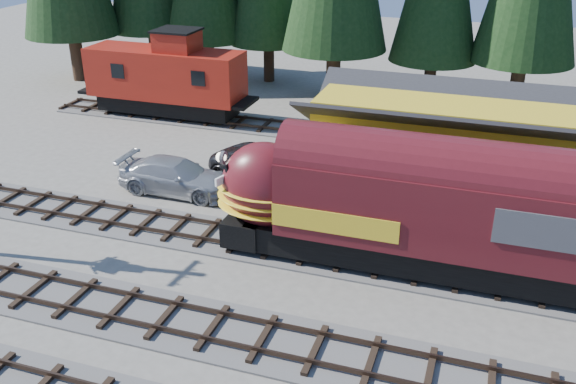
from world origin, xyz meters
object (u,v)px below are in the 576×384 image
(caboose, at_px, (166,77))
(pickup_truck_a, at_px, (275,169))
(depot, at_px, (444,144))
(locomotive, at_px, (402,211))
(pickup_truck_b, at_px, (176,176))

(caboose, xyz_separation_m, pickup_truck_a, (10.38, -8.31, -1.68))
(depot, height_order, locomotive, depot)
(locomotive, relative_size, pickup_truck_a, 2.29)
(caboose, bearing_deg, locomotive, -38.61)
(depot, relative_size, pickup_truck_b, 2.22)
(depot, relative_size, locomotive, 0.82)
(depot, xyz_separation_m, locomotive, (-0.81, -6.50, -0.49))
(pickup_truck_a, distance_m, pickup_truck_b, 4.85)
(locomotive, bearing_deg, pickup_truck_b, 162.81)
(locomotive, bearing_deg, pickup_truck_a, 141.50)
(depot, xyz_separation_m, caboose, (-18.34, 7.50, -0.34))
(depot, xyz_separation_m, pickup_truck_b, (-12.31, -2.94, -2.13))
(locomotive, distance_m, caboose, 22.44)
(locomotive, relative_size, caboose, 1.52)
(pickup_truck_a, bearing_deg, caboose, 71.12)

